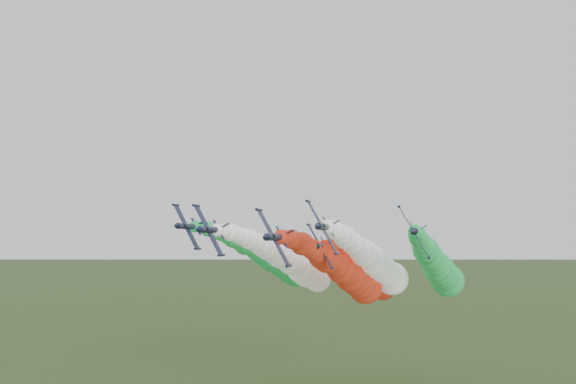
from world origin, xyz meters
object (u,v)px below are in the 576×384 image
object	(u,v)px
jet_inner_right	(375,264)
jet_outer_right	(438,267)
jet_lead	(346,273)
jet_trail	(368,273)
jet_outer_left	(273,260)
jet_inner_left	(294,264)

from	to	relation	value
jet_inner_right	jet_outer_right	distance (m)	16.01
jet_inner_right	jet_outer_right	size ratio (longest dim) A/B	1.00
jet_lead	jet_trail	xyz separation A→B (m)	(2.00, 25.51, -1.56)
jet_lead	jet_outer_right	size ratio (longest dim) A/B	1.00
jet_lead	jet_outer_left	distance (m)	28.84
jet_outer_right	jet_inner_left	bearing A→B (deg)	-167.95
jet_inner_left	jet_inner_right	distance (m)	19.82
jet_inner_right	jet_outer_left	bearing A→B (deg)	157.54
jet_outer_right	jet_trail	xyz separation A→B (m)	(-18.27, 12.14, -2.51)
jet_inner_right	jet_outer_left	distance (m)	30.80
jet_outer_right	jet_trail	distance (m)	22.08
jet_inner_left	jet_trail	bearing A→B (deg)	50.82
jet_inner_left	jet_outer_right	world-z (taller)	jet_inner_left
jet_inner_left	jet_inner_right	world-z (taller)	jet_inner_right
jet_inner_left	jet_inner_right	size ratio (longest dim) A/B	0.99
jet_inner_right	jet_outer_right	world-z (taller)	jet_inner_right
jet_inner_left	jet_outer_right	size ratio (longest dim) A/B	0.99
jet_outer_right	jet_trail	bearing A→B (deg)	146.40
jet_lead	jet_trail	distance (m)	25.63
jet_lead	jet_inner_left	size ratio (longest dim) A/B	1.01
jet_outer_left	jet_trail	size ratio (longest dim) A/B	1.00
jet_inner_right	jet_trail	bearing A→B (deg)	101.66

